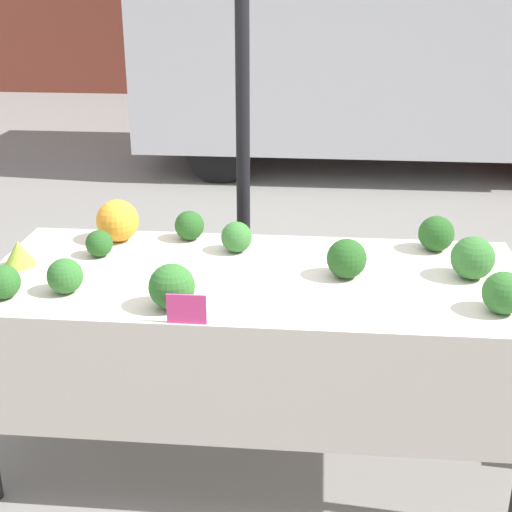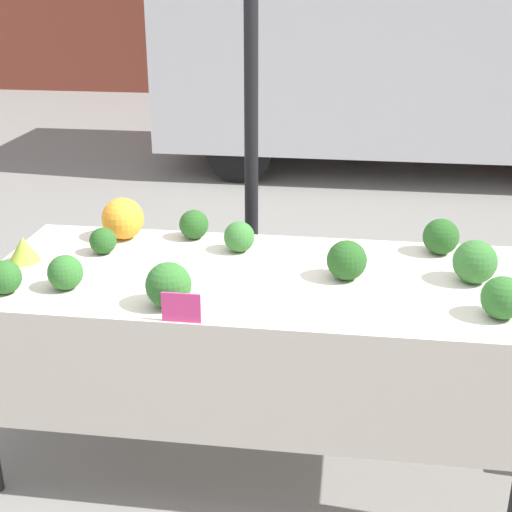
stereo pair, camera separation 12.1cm
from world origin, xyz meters
name	(u,v)px [view 2 (the right image)]	position (x,y,z in m)	size (l,w,h in m)	color
ground_plane	(256,450)	(0.00, 0.00, 0.00)	(40.00, 40.00, 0.00)	gray
tent_pole	(251,102)	(-0.15, 0.89, 1.38)	(0.07, 0.07, 2.77)	black
parked_truck	(401,43)	(0.79, 5.16, 1.27)	(5.15, 2.12, 2.40)	silver
market_table	(254,304)	(0.00, -0.07, 0.76)	(2.16, 0.91, 0.86)	beige
orange_cauliflower	(123,219)	(-0.65, 0.33, 0.95)	(0.19, 0.19, 0.19)	orange
romanesco_head	(24,249)	(-0.98, 0.01, 0.91)	(0.13, 0.13, 0.11)	#93B238
broccoli_head_0	(475,262)	(0.85, 0.04, 0.94)	(0.17, 0.17, 0.17)	#336B2D
broccoli_head_1	(347,260)	(0.36, 0.01, 0.93)	(0.16, 0.16, 0.16)	#23511E
broccoli_head_2	(441,237)	(0.75, 0.33, 0.93)	(0.15, 0.15, 0.15)	#23511E
broccoli_head_3	(168,285)	(-0.27, -0.33, 0.94)	(0.17, 0.17, 0.17)	#2D6628
broccoli_head_4	(103,241)	(-0.68, 0.14, 0.91)	(0.12, 0.12, 0.12)	#23511E
broccoli_head_5	(239,237)	(-0.11, 0.24, 0.92)	(0.13, 0.13, 0.13)	#336B2D
broccoli_head_6	(65,272)	(-0.70, -0.23, 0.92)	(0.14, 0.14, 0.14)	#2D6628
broccoli_head_7	(4,277)	(-0.91, -0.30, 0.92)	(0.13, 0.13, 0.13)	#285B23
broccoli_head_8	(503,298)	(0.90, -0.26, 0.93)	(0.15, 0.15, 0.15)	#2D6628
broccoli_head_9	(194,224)	(-0.33, 0.37, 0.92)	(0.13, 0.13, 0.13)	#23511E
price_sign	(181,308)	(-0.20, -0.44, 0.91)	(0.14, 0.01, 0.11)	#E53D84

